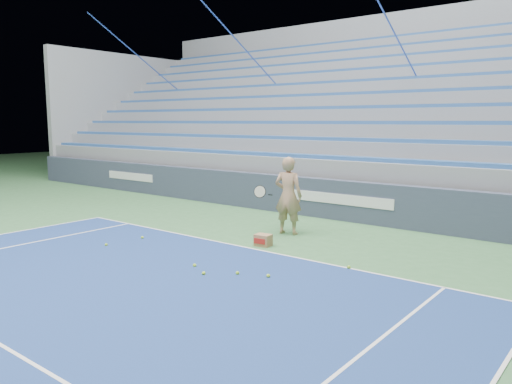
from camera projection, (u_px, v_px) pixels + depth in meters
sponsor_barrier at (341, 200)px, 13.69m from camera, size 30.00×0.32×1.10m
bleachers at (420, 131)px, 17.88m from camera, size 31.00×9.15×7.30m
tennis_player at (288, 196)px, 11.93m from camera, size 0.99×0.91×1.87m
ball_box at (263, 240)px, 10.88m from camera, size 0.37×0.30×0.26m
tennis_ball_0 at (106, 245)px, 10.86m from camera, size 0.07×0.07×0.07m
tennis_ball_1 at (237, 273)px, 8.83m from camera, size 0.07×0.07×0.07m
tennis_ball_2 at (142, 238)px, 11.52m from camera, size 0.07×0.07×0.07m
tennis_ball_3 at (268, 276)px, 8.68m from camera, size 0.07×0.07×0.07m
tennis_ball_4 at (204, 273)px, 8.82m from camera, size 0.07×0.07×0.07m
tennis_ball_5 at (195, 265)px, 9.31m from camera, size 0.07×0.07×0.07m
tennis_ball_6 at (349, 267)px, 9.19m from camera, size 0.07×0.07×0.07m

